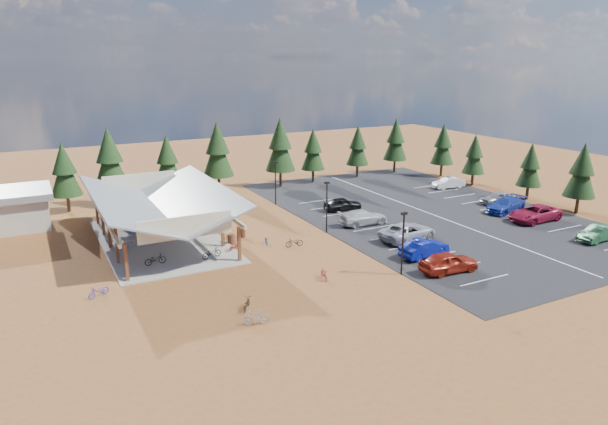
{
  "coord_description": "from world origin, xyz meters",
  "views": [
    {
      "loc": [
        -20.38,
        -42.02,
        16.65
      ],
      "look_at": [
        2.29,
        1.59,
        2.54
      ],
      "focal_mm": 32.0,
      "sensor_mm": 36.0,
      "label": 1
    }
  ],
  "objects_px": {
    "lamp_post_0": "(403,239)",
    "bike_15": "(233,246)",
    "bike_11": "(324,274)",
    "car_9": "(448,183)",
    "bike_0": "(155,259)",
    "bike_16": "(294,242)",
    "bike_3": "(125,222)",
    "bike_10": "(98,291)",
    "bike_14": "(266,240)",
    "car_8": "(498,198)",
    "trash_bin_1": "(242,233)",
    "car_2": "(408,232)",
    "bike_13": "(256,317)",
    "bike_6": "(193,226)",
    "car_7": "(506,205)",
    "bike_5": "(172,235)",
    "trash_bin_0": "(231,239)",
    "bike_2": "(137,232)",
    "bike_1": "(124,243)",
    "lamp_post_1": "(327,204)",
    "car_1": "(424,248)",
    "bike_4": "(211,253)",
    "car_0": "(449,262)",
    "bike_pavilion": "(159,202)",
    "lamp_post_2": "(275,180)",
    "bike_7": "(160,217)",
    "car_5": "(598,233)",
    "car_3": "(363,217)",
    "car_6": "(535,213)",
    "car_4": "(343,204)",
    "bike_12": "(246,304)"
  },
  "relations": [
    {
      "from": "bike_1",
      "to": "bike_pavilion",
      "type": "bearing_deg",
      "value": -85.85
    },
    {
      "from": "trash_bin_0",
      "to": "bike_0",
      "type": "height_order",
      "value": "bike_0"
    },
    {
      "from": "bike_14",
      "to": "car_8",
      "type": "distance_m",
      "value": 29.9
    },
    {
      "from": "bike_6",
      "to": "car_3",
      "type": "xyz_separation_m",
      "value": [
        16.18,
        -5.98,
        0.3
      ]
    },
    {
      "from": "bike_6",
      "to": "car_7",
      "type": "height_order",
      "value": "car_7"
    },
    {
      "from": "bike_12",
      "to": "car_7",
      "type": "height_order",
      "value": "car_7"
    },
    {
      "from": "bike_11",
      "to": "car_1",
      "type": "bearing_deg",
      "value": 12.66
    },
    {
      "from": "lamp_post_1",
      "to": "car_1",
      "type": "distance_m",
      "value": 10.79
    },
    {
      "from": "lamp_post_0",
      "to": "bike_4",
      "type": "relative_size",
      "value": 2.78
    },
    {
      "from": "lamp_post_0",
      "to": "bike_11",
      "type": "height_order",
      "value": "lamp_post_0"
    },
    {
      "from": "trash_bin_0",
      "to": "bike_14",
      "type": "relative_size",
      "value": 0.58
    },
    {
      "from": "car_6",
      "to": "car_8",
      "type": "bearing_deg",
      "value": 163.25
    },
    {
      "from": "bike_5",
      "to": "car_3",
      "type": "xyz_separation_m",
      "value": [
        18.84,
        -4.1,
        0.21
      ]
    },
    {
      "from": "car_5",
      "to": "car_1",
      "type": "bearing_deg",
      "value": -107.36
    },
    {
      "from": "bike_0",
      "to": "bike_5",
      "type": "xyz_separation_m",
      "value": [
        2.82,
        5.74,
        0.03
      ]
    },
    {
      "from": "trash_bin_0",
      "to": "bike_15",
      "type": "distance_m",
      "value": 1.93
    },
    {
      "from": "bike_11",
      "to": "car_0",
      "type": "bearing_deg",
      "value": -8.38
    },
    {
      "from": "bike_5",
      "to": "car_5",
      "type": "relative_size",
      "value": 0.36
    },
    {
      "from": "bike_15",
      "to": "car_0",
      "type": "height_order",
      "value": "car_0"
    },
    {
      "from": "lamp_post_1",
      "to": "bike_4",
      "type": "relative_size",
      "value": 2.78
    },
    {
      "from": "lamp_post_0",
      "to": "bike_3",
      "type": "distance_m",
      "value": 29.0
    },
    {
      "from": "bike_1",
      "to": "bike_3",
      "type": "relative_size",
      "value": 1.24
    },
    {
      "from": "bike_7",
      "to": "bike_16",
      "type": "height_order",
      "value": "bike_7"
    },
    {
      "from": "lamp_post_1",
      "to": "bike_6",
      "type": "relative_size",
      "value": 3.4
    },
    {
      "from": "bike_0",
      "to": "bike_10",
      "type": "bearing_deg",
      "value": 127.21
    },
    {
      "from": "bike_3",
      "to": "car_5",
      "type": "bearing_deg",
      "value": -110.99
    },
    {
      "from": "lamp_post_2",
      "to": "bike_7",
      "type": "bearing_deg",
      "value": -175.84
    },
    {
      "from": "bike_3",
      "to": "bike_12",
      "type": "xyz_separation_m",
      "value": [
        3.97,
        -23.35,
        -0.13
      ]
    },
    {
      "from": "bike_11",
      "to": "car_9",
      "type": "distance_m",
      "value": 35.15
    },
    {
      "from": "lamp_post_2",
      "to": "bike_1",
      "type": "height_order",
      "value": "lamp_post_2"
    },
    {
      "from": "bike_15",
      "to": "car_0",
      "type": "bearing_deg",
      "value": -172.6
    },
    {
      "from": "car_8",
      "to": "car_1",
      "type": "bearing_deg",
      "value": -55.55
    },
    {
      "from": "lamp_post_2",
      "to": "car_3",
      "type": "distance_m",
      "value": 12.54
    },
    {
      "from": "bike_3",
      "to": "bike_13",
      "type": "bearing_deg",
      "value": -159.72
    },
    {
      "from": "lamp_post_0",
      "to": "bike_15",
      "type": "xyz_separation_m",
      "value": [
        -9.94,
        11.38,
        -2.53
      ]
    },
    {
      "from": "car_8",
      "to": "bike_6",
      "type": "bearing_deg",
      "value": -93.38
    },
    {
      "from": "bike_2",
      "to": "bike_11",
      "type": "relative_size",
      "value": 1.15
    },
    {
      "from": "bike_pavilion",
      "to": "bike_0",
      "type": "xyz_separation_m",
      "value": [
        -1.95,
        -6.06,
        -3.26
      ]
    },
    {
      "from": "bike_3",
      "to": "bike_10",
      "type": "xyz_separation_m",
      "value": [
        -4.74,
        -16.51,
        -0.11
      ]
    },
    {
      "from": "bike_3",
      "to": "bike_6",
      "type": "distance_m",
      "value": 7.39
    },
    {
      "from": "bike_2",
      "to": "bike_16",
      "type": "distance_m",
      "value": 15.42
    },
    {
      "from": "trash_bin_1",
      "to": "car_2",
      "type": "bearing_deg",
      "value": -30.81
    },
    {
      "from": "lamp_post_0",
      "to": "bike_5",
      "type": "xyz_separation_m",
      "value": [
        -14.13,
        16.68,
        -2.38
      ]
    },
    {
      "from": "bike_pavilion",
      "to": "bike_10",
      "type": "distance_m",
      "value": 12.9
    },
    {
      "from": "bike_4",
      "to": "bike_15",
      "type": "xyz_separation_m",
      "value": [
        2.4,
        1.14,
        -0.14
      ]
    },
    {
      "from": "bike_pavilion",
      "to": "bike_1",
      "type": "height_order",
      "value": "bike_pavilion"
    },
    {
      "from": "trash_bin_0",
      "to": "car_2",
      "type": "xyz_separation_m",
      "value": [
        15.18,
        -6.74,
        0.41
      ]
    },
    {
      "from": "lamp_post_1",
      "to": "bike_5",
      "type": "distance_m",
      "value": 15.08
    },
    {
      "from": "car_0",
      "to": "car_4",
      "type": "height_order",
      "value": "car_0"
    },
    {
      "from": "bike_0",
      "to": "bike_16",
      "type": "xyz_separation_m",
      "value": [
        12.32,
        -1.15,
        -0.12
      ]
    }
  ]
}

